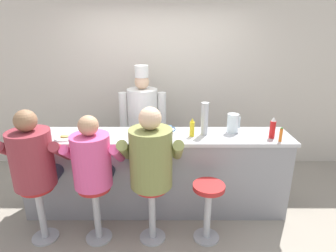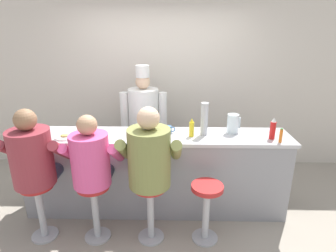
% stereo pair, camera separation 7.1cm
% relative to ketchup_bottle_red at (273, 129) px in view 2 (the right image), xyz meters
% --- Properties ---
extents(ground_plane, '(20.00, 20.00, 0.00)m').
position_rel_ketchup_bottle_red_xyz_m(ground_plane, '(-1.32, -0.18, -1.11)').
color(ground_plane, '#9E9384').
extents(wall_back, '(10.00, 0.06, 2.70)m').
position_rel_ketchup_bottle_red_xyz_m(wall_back, '(-1.32, 1.44, 0.24)').
color(wall_back, beige).
rests_on(wall_back, ground_plane).
extents(diner_counter, '(3.15, 0.56, 0.99)m').
position_rel_ketchup_bottle_red_xyz_m(diner_counter, '(-1.32, 0.10, -0.61)').
color(diner_counter, gray).
rests_on(diner_counter, ground_plane).
extents(ketchup_bottle_red, '(0.06, 0.06, 0.25)m').
position_rel_ketchup_bottle_red_xyz_m(ketchup_bottle_red, '(0.00, 0.00, 0.00)').
color(ketchup_bottle_red, red).
rests_on(ketchup_bottle_red, diner_counter).
extents(mustard_bottle_yellow, '(0.06, 0.06, 0.22)m').
position_rel_ketchup_bottle_red_xyz_m(mustard_bottle_yellow, '(-0.90, 0.06, -0.02)').
color(mustard_bottle_yellow, yellow).
rests_on(mustard_bottle_yellow, diner_counter).
extents(hot_sauce_bottle_orange, '(0.03, 0.03, 0.16)m').
position_rel_ketchup_bottle_red_xyz_m(hot_sauce_bottle_orange, '(0.06, -0.10, -0.04)').
color(hot_sauce_bottle_orange, orange).
rests_on(hot_sauce_bottle_orange, diner_counter).
extents(water_pitcher_clear, '(0.16, 0.14, 0.23)m').
position_rel_ketchup_bottle_red_xyz_m(water_pitcher_clear, '(-0.41, 0.19, -0.00)').
color(water_pitcher_clear, silver).
rests_on(water_pitcher_clear, diner_counter).
extents(breakfast_plate, '(0.22, 0.22, 0.04)m').
position_rel_ketchup_bottle_red_xyz_m(breakfast_plate, '(-2.34, -0.02, -0.10)').
color(breakfast_plate, white).
rests_on(breakfast_plate, diner_counter).
extents(cereal_bowl, '(0.16, 0.16, 0.06)m').
position_rel_ketchup_bottle_red_xyz_m(cereal_bowl, '(-1.45, 0.13, -0.09)').
color(cereal_bowl, '#4C7FB7').
rests_on(cereal_bowl, diner_counter).
extents(coffee_mug_tan, '(0.14, 0.10, 0.09)m').
position_rel_ketchup_bottle_red_xyz_m(coffee_mug_tan, '(-1.46, -0.04, -0.07)').
color(coffee_mug_tan, beige).
rests_on(coffee_mug_tan, diner_counter).
extents(coffee_mug_blue, '(0.12, 0.08, 0.09)m').
position_rel_ketchup_bottle_red_xyz_m(coffee_mug_blue, '(-1.16, 0.15, -0.07)').
color(coffee_mug_blue, '#4C7AB2').
rests_on(coffee_mug_blue, diner_counter).
extents(cup_stack_steel, '(0.09, 0.09, 0.38)m').
position_rel_ketchup_bottle_red_xyz_m(cup_stack_steel, '(-0.75, 0.11, 0.08)').
color(cup_stack_steel, '#B7BABF').
rests_on(cup_stack_steel, diner_counter).
extents(diner_seated_maroon, '(0.62, 0.61, 1.45)m').
position_rel_ketchup_bottle_red_xyz_m(diner_seated_maroon, '(-2.51, -0.43, -0.20)').
color(diner_seated_maroon, '#B2B5BA').
rests_on(diner_seated_maroon, ground_plane).
extents(diner_seated_pink, '(0.58, 0.57, 1.40)m').
position_rel_ketchup_bottle_red_xyz_m(diner_seated_pink, '(-1.93, -0.43, -0.23)').
color(diner_seated_pink, '#B2B5BA').
rests_on(diner_seated_pink, ground_plane).
extents(diner_seated_olive, '(0.64, 0.64, 1.48)m').
position_rel_ketchup_bottle_red_xyz_m(diner_seated_olive, '(-1.34, -0.43, -0.19)').
color(diner_seated_olive, '#B2B5BA').
rests_on(diner_seated_olive, ground_plane).
extents(empty_stool_round, '(0.33, 0.33, 0.66)m').
position_rel_ketchup_bottle_red_xyz_m(empty_stool_round, '(-0.76, -0.47, -0.66)').
color(empty_stool_round, '#B2B5BA').
rests_on(empty_stool_round, ground_plane).
extents(cook_in_whites_near, '(0.66, 0.43, 1.70)m').
position_rel_ketchup_bottle_red_xyz_m(cook_in_whites_near, '(-1.53, 0.86, -0.17)').
color(cook_in_whites_near, '#232328').
rests_on(cook_in_whites_near, ground_plane).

